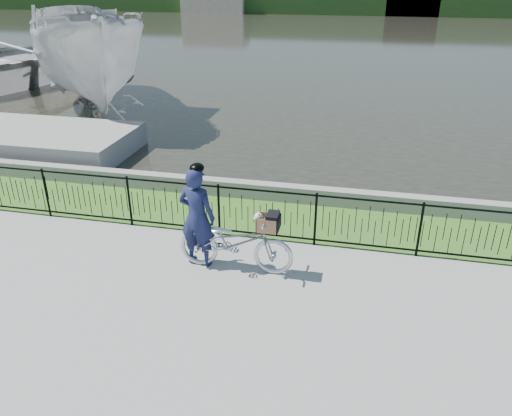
# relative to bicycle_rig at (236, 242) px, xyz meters

# --- Properties ---
(ground) EXTENTS (120.00, 120.00, 0.00)m
(ground) POSITION_rel_bicycle_rig_xyz_m (0.32, -0.40, -0.57)
(ground) COLOR gray
(ground) RESTS_ON ground
(grass_strip) EXTENTS (60.00, 2.00, 0.01)m
(grass_strip) POSITION_rel_bicycle_rig_xyz_m (0.32, 2.20, -0.57)
(grass_strip) COLOR #386620
(grass_strip) RESTS_ON ground
(water) EXTENTS (120.00, 120.00, 0.00)m
(water) POSITION_rel_bicycle_rig_xyz_m (0.32, 32.60, -0.57)
(water) COLOR black
(water) RESTS_ON ground
(quay_wall) EXTENTS (60.00, 0.30, 0.40)m
(quay_wall) POSITION_rel_bicycle_rig_xyz_m (0.32, 3.20, -0.37)
(quay_wall) COLOR gray
(quay_wall) RESTS_ON ground
(fence) EXTENTS (14.00, 0.06, 1.15)m
(fence) POSITION_rel_bicycle_rig_xyz_m (0.32, 1.20, 0.00)
(fence) COLOR black
(fence) RESTS_ON ground
(far_treeline) EXTENTS (120.00, 6.00, 3.00)m
(far_treeline) POSITION_rel_bicycle_rig_xyz_m (0.32, 59.60, 0.93)
(far_treeline) COLOR #25461B
(far_treeline) RESTS_ON ground
(far_building_right) EXTENTS (6.00, 3.00, 3.20)m
(far_building_right) POSITION_rel_bicycle_rig_xyz_m (6.32, 58.10, 1.03)
(far_building_right) COLOR #AC9A8A
(far_building_right) RESTS_ON ground
(bicycle_rig) EXTENTS (2.15, 0.75, 1.24)m
(bicycle_rig) POSITION_rel_bicycle_rig_xyz_m (0.00, 0.00, 0.00)
(bicycle_rig) COLOR silver
(bicycle_rig) RESTS_ON ground
(cyclist) EXTENTS (0.77, 0.57, 2.01)m
(cyclist) POSITION_rel_bicycle_rig_xyz_m (-0.75, 0.06, 0.42)
(cyclist) COLOR #171B3F
(cyclist) RESTS_ON ground
(boat_near) EXTENTS (9.25, 10.64, 5.79)m
(boat_near) POSITION_rel_bicycle_rig_xyz_m (-8.59, 10.38, 1.53)
(boat_near) COLOR #AFAFAF
(boat_near) RESTS_ON water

